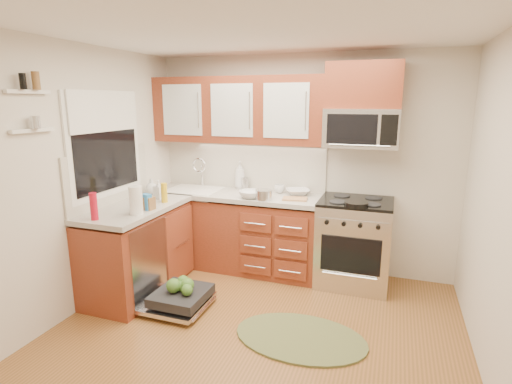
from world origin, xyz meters
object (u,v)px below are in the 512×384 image
at_px(rug, 300,338).
at_px(paper_towel_roll, 136,200).
at_px(dishwasher, 178,299).
at_px(bowl_b, 251,194).
at_px(sink, 194,200).
at_px(cup, 280,189).
at_px(cutting_board, 295,199).
at_px(microwave, 361,128).
at_px(upper_cabinets, 238,110).
at_px(bowl_a, 298,192).
at_px(stock_pot, 264,195).
at_px(skillet, 356,204).
at_px(range, 354,243).

distance_m(rug, paper_towel_roll, 1.95).
bearing_deg(dishwasher, bowl_b, 66.65).
bearing_deg(sink, paper_towel_roll, -90.00).
bearing_deg(cup, cutting_board, -46.68).
xyz_separation_m(microwave, cup, (-0.90, 0.05, -0.73)).
xyz_separation_m(cutting_board, cup, (-0.25, 0.27, 0.04)).
relative_size(upper_cabinets, cutting_board, 7.79).
height_order(microwave, cup, microwave).
relative_size(sink, bowl_a, 2.30).
height_order(rug, stock_pot, stock_pot).
bearing_deg(cutting_board, cup, 133.32).
bearing_deg(bowl_b, microwave, 14.87).
xyz_separation_m(rug, stock_pot, (-0.67, 1.03, 0.97)).
distance_m(skillet, stock_pot, 0.99).
distance_m(range, bowl_a, 0.84).
height_order(paper_towel_roll, bowl_a, paper_towel_roll).
bearing_deg(sink, rug, -36.88).
height_order(sink, paper_towel_roll, paper_towel_roll).
relative_size(dishwasher, stock_pot, 3.78).
height_order(microwave, dishwasher, microwave).
bearing_deg(stock_pot, range, 12.25).
bearing_deg(bowl_b, upper_cabinets, 130.25).
bearing_deg(cup, range, -10.75).
height_order(range, sink, range).
xyz_separation_m(bowl_a, bowl_b, (-0.46, -0.33, 0.01)).
relative_size(stock_pot, bowl_b, 0.71).
xyz_separation_m(microwave, bowl_b, (-1.13, -0.30, -0.73)).
xyz_separation_m(dishwasher, cup, (0.64, 1.30, 0.87)).
relative_size(range, bowl_a, 3.53).
distance_m(sink, bowl_a, 1.28).
distance_m(skillet, bowl_b, 1.15).
bearing_deg(dishwasher, bowl_a, 55.78).
height_order(dishwasher, cutting_board, cutting_board).
height_order(dishwasher, bowl_b, bowl_b).
height_order(rug, cutting_board, cutting_board).
relative_size(range, sink, 1.53).
relative_size(range, skillet, 4.05).
bearing_deg(rug, skillet, 72.17).
bearing_deg(bowl_b, dishwasher, -113.35).
height_order(dishwasher, paper_towel_roll, paper_towel_roll).
bearing_deg(dishwasher, upper_cabinets, 83.96).
xyz_separation_m(cutting_board, paper_towel_roll, (-1.29, -1.06, 0.13)).
bearing_deg(sink, stock_pot, -11.74).
bearing_deg(bowl_a, microwave, -2.29).
relative_size(upper_cabinets, range, 2.16).
relative_size(upper_cabinets, cup, 16.52).
height_order(stock_pot, cup, stock_pot).
relative_size(upper_cabinets, microwave, 2.70).
height_order(rug, paper_towel_roll, paper_towel_roll).
distance_m(stock_pot, cup, 0.39).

